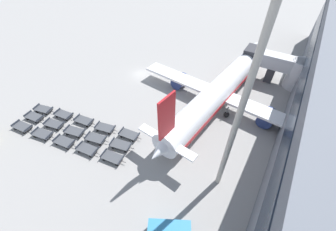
{
  "coord_description": "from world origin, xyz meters",
  "views": [
    {
      "loc": [
        26.78,
        -31.26,
        25.47
      ],
      "look_at": [
        13.93,
        -10.88,
        2.7
      ],
      "focal_mm": 22.0,
      "sensor_mm": 36.0,
      "label": 1
    }
  ],
  "objects_px": {
    "airplane": "(222,88)",
    "baggage_dolly_row_near_col_e": "(112,157)",
    "baggage_dolly_row_near_col_a": "(22,127)",
    "baggage_dolly_row_mid_a_col_c": "(75,131)",
    "baggage_dolly_row_mid_b_col_a": "(44,109)",
    "baggage_dolly_row_mid_b_col_c": "(84,121)",
    "baggage_dolly_row_mid_a_col_e": "(121,145)",
    "apron_light_mast": "(249,85)",
    "baggage_dolly_row_mid_a_col_b": "(54,124)",
    "baggage_dolly_row_mid_b_col_e": "(129,134)",
    "baggage_dolly_row_mid_b_col_d": "(105,128)",
    "baggage_dolly_row_near_col_c": "(64,142)",
    "baggage_dolly_row_mid_a_col_d": "(96,138)",
    "baggage_dolly_row_near_col_b": "(43,134)",
    "baggage_dolly_row_mid_b_col_b": "(64,115)",
    "baggage_dolly_row_near_col_d": "(87,149)",
    "baggage_dolly_row_mid_a_col_a": "(34,117)"
  },
  "relations": [
    {
      "from": "airplane",
      "to": "baggage_dolly_row_near_col_e",
      "type": "height_order",
      "value": "airplane"
    },
    {
      "from": "baggage_dolly_row_near_col_a",
      "to": "baggage_dolly_row_mid_a_col_c",
      "type": "xyz_separation_m",
      "value": [
        8.29,
        3.96,
        0.0
      ]
    },
    {
      "from": "baggage_dolly_row_mid_b_col_a",
      "to": "baggage_dolly_row_mid_b_col_c",
      "type": "distance_m",
      "value": 8.81
    },
    {
      "from": "baggage_dolly_row_mid_a_col_e",
      "to": "baggage_dolly_row_mid_b_col_c",
      "type": "distance_m",
      "value": 8.96
    },
    {
      "from": "apron_light_mast",
      "to": "baggage_dolly_row_mid_a_col_b",
      "type": "bearing_deg",
      "value": -169.33
    },
    {
      "from": "baggage_dolly_row_mid_a_col_c",
      "to": "baggage_dolly_row_near_col_a",
      "type": "bearing_deg",
      "value": -154.46
    },
    {
      "from": "baggage_dolly_row_mid_a_col_c",
      "to": "baggage_dolly_row_mid_b_col_e",
      "type": "xyz_separation_m",
      "value": [
        7.97,
        4.24,
        0.0
      ]
    },
    {
      "from": "baggage_dolly_row_near_col_a",
      "to": "baggage_dolly_row_mid_b_col_d",
      "type": "height_order",
      "value": "same"
    },
    {
      "from": "baggage_dolly_row_near_col_c",
      "to": "baggage_dolly_row_mid_b_col_a",
      "type": "bearing_deg",
      "value": 163.1
    },
    {
      "from": "baggage_dolly_row_mid_a_col_d",
      "to": "baggage_dolly_row_mid_b_col_c",
      "type": "bearing_deg",
      "value": 159.77
    },
    {
      "from": "baggage_dolly_row_near_col_b",
      "to": "baggage_dolly_row_mid_b_col_e",
      "type": "relative_size",
      "value": 1.0
    },
    {
      "from": "baggage_dolly_row_near_col_c",
      "to": "baggage_dolly_row_near_col_b",
      "type": "bearing_deg",
      "value": -169.14
    },
    {
      "from": "baggage_dolly_row_mid_b_col_b",
      "to": "baggage_dolly_row_mid_b_col_e",
      "type": "relative_size",
      "value": 1.0
    },
    {
      "from": "baggage_dolly_row_mid_b_col_d",
      "to": "baggage_dolly_row_near_col_c",
      "type": "bearing_deg",
      "value": -120.26
    },
    {
      "from": "baggage_dolly_row_near_col_a",
      "to": "baggage_dolly_row_mid_b_col_d",
      "type": "distance_m",
      "value": 13.93
    },
    {
      "from": "baggage_dolly_row_near_col_c",
      "to": "baggage_dolly_row_mid_a_col_e",
      "type": "xyz_separation_m",
      "value": [
        7.88,
        4.23,
        0.0
      ]
    },
    {
      "from": "baggage_dolly_row_mid_a_col_c",
      "to": "baggage_dolly_row_mid_a_col_e",
      "type": "bearing_deg",
      "value": 13.07
    },
    {
      "from": "baggage_dolly_row_mid_b_col_c",
      "to": "baggage_dolly_row_mid_a_col_b",
      "type": "bearing_deg",
      "value": -138.0
    },
    {
      "from": "baggage_dolly_row_near_col_b",
      "to": "baggage_dolly_row_mid_a_col_c",
      "type": "distance_m",
      "value": 5.06
    },
    {
      "from": "baggage_dolly_row_near_col_d",
      "to": "baggage_dolly_row_near_col_e",
      "type": "height_order",
      "value": "same"
    },
    {
      "from": "baggage_dolly_row_near_col_c",
      "to": "baggage_dolly_row_mid_b_col_d",
      "type": "bearing_deg",
      "value": 59.74
    },
    {
      "from": "apron_light_mast",
      "to": "baggage_dolly_row_near_col_e",
      "type": "bearing_deg",
      "value": -161.14
    },
    {
      "from": "baggage_dolly_row_mid_a_col_a",
      "to": "baggage_dolly_row_mid_b_col_b",
      "type": "height_order",
      "value": "same"
    },
    {
      "from": "baggage_dolly_row_near_col_b",
      "to": "baggage_dolly_row_mid_b_col_c",
      "type": "bearing_deg",
      "value": 60.04
    },
    {
      "from": "baggage_dolly_row_near_col_a",
      "to": "baggage_dolly_row_mid_b_col_e",
      "type": "height_order",
      "value": "same"
    },
    {
      "from": "baggage_dolly_row_mid_b_col_c",
      "to": "baggage_dolly_row_mid_a_col_e",
      "type": "bearing_deg",
      "value": -4.03
    },
    {
      "from": "airplane",
      "to": "baggage_dolly_row_mid_a_col_e",
      "type": "bearing_deg",
      "value": -115.1
    },
    {
      "from": "baggage_dolly_row_near_col_e",
      "to": "baggage_dolly_row_mid_b_col_d",
      "type": "bearing_deg",
      "value": 144.07
    },
    {
      "from": "baggage_dolly_row_near_col_d",
      "to": "baggage_dolly_row_mid_a_col_b",
      "type": "height_order",
      "value": "same"
    },
    {
      "from": "baggage_dolly_row_near_col_e",
      "to": "baggage_dolly_row_near_col_b",
      "type": "bearing_deg",
      "value": -168.1
    },
    {
      "from": "baggage_dolly_row_near_col_e",
      "to": "baggage_dolly_row_mid_b_col_e",
      "type": "bearing_deg",
      "value": 99.59
    },
    {
      "from": "baggage_dolly_row_mid_a_col_d",
      "to": "baggage_dolly_row_mid_b_col_d",
      "type": "relative_size",
      "value": 1.0
    },
    {
      "from": "airplane",
      "to": "baggage_dolly_row_mid_b_col_a",
      "type": "distance_m",
      "value": 32.87
    },
    {
      "from": "baggage_dolly_row_mid_a_col_b",
      "to": "baggage_dolly_row_mid_b_col_e",
      "type": "height_order",
      "value": "same"
    },
    {
      "from": "apron_light_mast",
      "to": "baggage_dolly_row_mid_b_col_e",
      "type": "bearing_deg",
      "value": -179.21
    },
    {
      "from": "baggage_dolly_row_mid_b_col_b",
      "to": "baggage_dolly_row_mid_b_col_c",
      "type": "relative_size",
      "value": 1.0
    },
    {
      "from": "baggage_dolly_row_mid_a_col_b",
      "to": "baggage_dolly_row_near_col_e",
      "type": "bearing_deg",
      "value": 1.12
    },
    {
      "from": "baggage_dolly_row_mid_a_col_e",
      "to": "apron_light_mast",
      "type": "bearing_deg",
      "value": 9.64
    },
    {
      "from": "baggage_dolly_row_near_col_b",
      "to": "baggage_dolly_row_mid_b_col_b",
      "type": "bearing_deg",
      "value": 101.32
    },
    {
      "from": "baggage_dolly_row_mid_b_col_a",
      "to": "baggage_dolly_row_mid_b_col_d",
      "type": "relative_size",
      "value": 1.0
    },
    {
      "from": "baggage_dolly_row_mid_a_col_c",
      "to": "baggage_dolly_row_mid_a_col_e",
      "type": "distance_m",
      "value": 8.48
    },
    {
      "from": "baggage_dolly_row_mid_a_col_e",
      "to": "apron_light_mast",
      "type": "distance_m",
      "value": 21.39
    },
    {
      "from": "baggage_dolly_row_mid_a_col_a",
      "to": "baggage_dolly_row_mid_b_col_a",
      "type": "distance_m",
      "value": 2.15
    },
    {
      "from": "baggage_dolly_row_mid_a_col_b",
      "to": "baggage_dolly_row_mid_a_col_c",
      "type": "distance_m",
      "value": 4.37
    },
    {
      "from": "apron_light_mast",
      "to": "baggage_dolly_row_near_col_d",
      "type": "bearing_deg",
      "value": -162.55
    },
    {
      "from": "baggage_dolly_row_near_col_b",
      "to": "baggage_dolly_row_mid_b_col_e",
      "type": "xyz_separation_m",
      "value": [
        11.93,
        7.39,
        0.0
      ]
    },
    {
      "from": "baggage_dolly_row_near_col_c",
      "to": "baggage_dolly_row_mid_a_col_c",
      "type": "xyz_separation_m",
      "value": [
        -0.38,
        2.32,
        0.0
      ]
    },
    {
      "from": "airplane",
      "to": "baggage_dolly_row_mid_b_col_e",
      "type": "bearing_deg",
      "value": -118.99
    },
    {
      "from": "baggage_dolly_row_mid_b_col_d",
      "to": "apron_light_mast",
      "type": "height_order",
      "value": "apron_light_mast"
    },
    {
      "from": "baggage_dolly_row_mid_b_col_d",
      "to": "baggage_dolly_row_near_col_a",
      "type": "bearing_deg",
      "value": -148.8
    }
  ]
}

